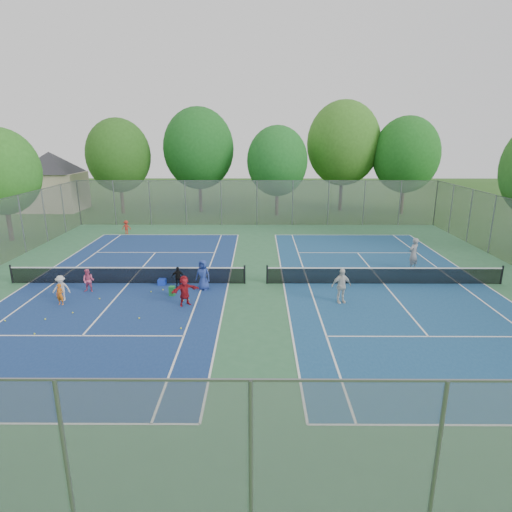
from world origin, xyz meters
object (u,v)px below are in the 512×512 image
at_px(net_right, 384,276).
at_px(ball_crate, 162,282).
at_px(instructor, 413,254).
at_px(ball_hopper, 172,291).
at_px(net_left, 128,276).

distance_m(net_right, ball_crate, 12.11).
bearing_deg(instructor, ball_hopper, -15.66).
bearing_deg(instructor, net_left, -24.73).
bearing_deg(ball_hopper, net_left, 146.14).
relative_size(net_right, ball_crate, 32.78).
xyz_separation_m(ball_crate, ball_hopper, (0.87, -1.65, 0.09)).
height_order(net_left, ball_hopper, net_left).
bearing_deg(ball_crate, net_right, 0.96).
distance_m(ball_hopper, instructor, 14.43).
bearing_deg(net_right, ball_hopper, -170.62).
bearing_deg(ball_crate, net_left, 173.87).
bearing_deg(instructor, net_right, 13.24).
relative_size(ball_crate, instructor, 0.20).
bearing_deg(net_left, instructor, 9.13).
bearing_deg(net_left, ball_crate, -6.13).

